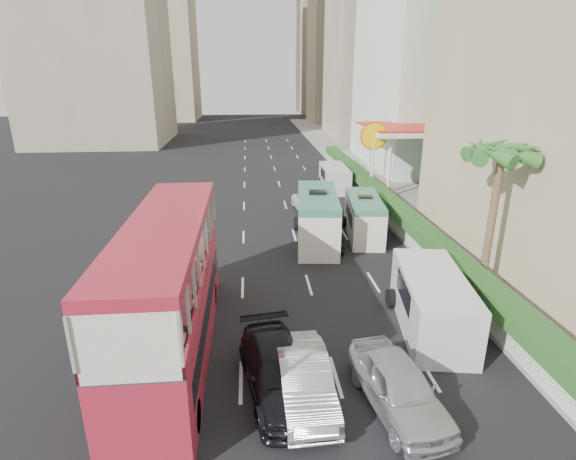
{
  "coord_description": "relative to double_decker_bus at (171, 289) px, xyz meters",
  "views": [
    {
      "loc": [
        -3.12,
        -14.49,
        9.71
      ],
      "look_at": [
        -1.5,
        4.0,
        3.2
      ],
      "focal_mm": 28.0,
      "sensor_mm": 36.0,
      "label": 1
    }
  ],
  "objects": [
    {
      "name": "panel_van_near",
      "position": [
        9.92,
        0.72,
        -1.39
      ],
      "size": [
        3.13,
        6.0,
        2.29
      ],
      "primitive_type": "cube",
      "rotation": [
        0.0,
        0.0,
        -0.15
      ],
      "color": "silver",
      "rests_on": "ground"
    },
    {
      "name": "tower_far_b",
      "position": [
        23.0,
        104.0,
        17.47
      ],
      "size": [
        14.0,
        14.0,
        40.0
      ],
      "primitive_type": "cube",
      "color": "tan",
      "rests_on": "ground"
    },
    {
      "name": "minibus_near",
      "position": [
        6.85,
        10.83,
        -1.03
      ],
      "size": [
        2.98,
        6.99,
        3.01
      ],
      "primitive_type": "cube",
      "rotation": [
        0.0,
        0.0,
        -0.11
      ],
      "color": "silver",
      "rests_on": "ground"
    },
    {
      "name": "tower_far_a",
      "position": [
        23.0,
        82.0,
        19.47
      ],
      "size": [
        14.0,
        14.0,
        44.0
      ],
      "primitive_type": "cube",
      "color": "tan",
      "rests_on": "ground"
    },
    {
      "name": "car_black",
      "position": [
        3.63,
        -2.51,
        -2.53
      ],
      "size": [
        2.85,
        5.35,
        1.48
      ],
      "primitive_type": "imported",
      "rotation": [
        0.0,
        0.0,
        0.16
      ],
      "color": "black",
      "rests_on": "ground"
    },
    {
      "name": "sidewalk",
      "position": [
        15.0,
        25.0,
        -2.44
      ],
      "size": [
        6.0,
        120.0,
        0.18
      ],
      "primitive_type": "cube",
      "color": "#99968C",
      "rests_on": "ground"
    },
    {
      "name": "double_decker_bus",
      "position": [
        0.0,
        0.0,
        0.0
      ],
      "size": [
        2.5,
        11.0,
        5.06
      ],
      "primitive_type": "cube",
      "color": "#A91F32",
      "rests_on": "ground"
    },
    {
      "name": "shell_station",
      "position": [
        16.0,
        23.0,
        0.22
      ],
      "size": [
        6.5,
        8.0,
        5.5
      ],
      "primitive_type": "cube",
      "color": "silver",
      "rests_on": "ground"
    },
    {
      "name": "palm_tree",
      "position": [
        13.8,
        4.0,
        0.85
      ],
      "size": [
        0.36,
        0.36,
        6.4
      ],
      "primitive_type": "cylinder",
      "color": "brown",
      "rests_on": "sidewalk"
    },
    {
      "name": "car_silver_lane_a",
      "position": [
        4.39,
        -2.94,
        -2.53
      ],
      "size": [
        1.74,
        4.54,
        1.48
      ],
      "primitive_type": "imported",
      "rotation": [
        0.0,
        0.0,
        0.04
      ],
      "color": "#B1B3B8",
      "rests_on": "ground"
    },
    {
      "name": "minibus_far",
      "position": [
        9.9,
        11.55,
        -1.29
      ],
      "size": [
        2.52,
        5.77,
        2.48
      ],
      "primitive_type": "cube",
      "rotation": [
        0.0,
        0.0,
        -0.12
      ],
      "color": "silver",
      "rests_on": "ground"
    },
    {
      "name": "ground_plane",
      "position": [
        6.0,
        0.0,
        -2.53
      ],
      "size": [
        200.0,
        200.0,
        0.0
      ],
      "primitive_type": "plane",
      "color": "black",
      "rests_on": "ground"
    },
    {
      "name": "panel_van_far",
      "position": [
        10.29,
        23.54,
        -1.5
      ],
      "size": [
        2.16,
        5.18,
        2.06
      ],
      "primitive_type": "cube",
      "rotation": [
        0.0,
        0.0,
        -0.02
      ],
      "color": "silver",
      "rests_on": "ground"
    },
    {
      "name": "car_silver_lane_b",
      "position": [
        7.19,
        -3.61,
        -2.53
      ],
      "size": [
        2.56,
        4.8,
        1.55
      ],
      "primitive_type": "imported",
      "rotation": [
        0.0,
        0.0,
        0.16
      ],
      "color": "#B1B3B8",
      "rests_on": "ground"
    },
    {
      "name": "tower_left_b",
      "position": [
        -16.0,
        90.0,
        20.47
      ],
      "size": [
        16.0,
        16.0,
        46.0
      ],
      "primitive_type": "cube",
      "color": "tan",
      "rests_on": "ground"
    },
    {
      "name": "kerb_wall",
      "position": [
        12.2,
        14.0,
        -1.85
      ],
      "size": [
        0.3,
        44.0,
        1.0
      ],
      "primitive_type": "cube",
      "color": "silver",
      "rests_on": "sidewalk"
    },
    {
      "name": "hedge",
      "position": [
        12.2,
        14.0,
        -1.0
      ],
      "size": [
        1.1,
        44.0,
        0.7
      ],
      "primitive_type": "cube",
      "color": "#2D6626",
      "rests_on": "kerb_wall"
    },
    {
      "name": "van_asset",
      "position": [
        7.22,
        17.26,
        -2.53
      ],
      "size": [
        2.38,
        4.42,
        1.18
      ],
      "primitive_type": "imported",
      "rotation": [
        0.0,
        0.0,
        0.1
      ],
      "color": "silver",
      "rests_on": "ground"
    }
  ]
}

